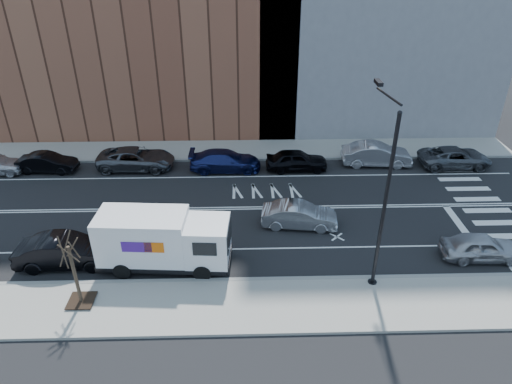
{
  "coord_description": "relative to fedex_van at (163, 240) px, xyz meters",
  "views": [
    {
      "loc": [
        0.76,
        -24.67,
        15.22
      ],
      "look_at": [
        1.42,
        -0.4,
        1.4
      ],
      "focal_mm": 32.0,
      "sensor_mm": 36.0,
      "label": 1
    }
  ],
  "objects": [
    {
      "name": "far_parked_f",
      "position": [
        14.07,
        11.62,
        -0.78
      ],
      "size": [
        5.19,
        2.06,
        1.68
      ],
      "primitive_type": "imported",
      "rotation": [
        0.0,
        0.0,
        1.51
      ],
      "color": "#ACACB1",
      "rests_on": "ground"
    },
    {
      "name": "far_parked_e",
      "position": [
        8.03,
        10.94,
        -0.86
      ],
      "size": [
        4.5,
        1.85,
        1.52
      ],
      "primitive_type": "imported",
      "rotation": [
        0.0,
        0.0,
        1.58
      ],
      "color": "black",
      "rests_on": "ground"
    },
    {
      "name": "sidewalk_far",
      "position": [
        3.48,
        14.4,
        -1.54
      ],
      "size": [
        44.0,
        3.6,
        0.15
      ],
      "primitive_type": "cube",
      "color": "gray",
      "rests_on": "ground"
    },
    {
      "name": "fedex_van",
      "position": [
        0.0,
        0.0,
        0.0
      ],
      "size": [
        6.89,
        2.76,
        3.09
      ],
      "rotation": [
        0.0,
        0.0,
        -0.07
      ],
      "color": "black",
      "rests_on": "ground"
    },
    {
      "name": "curb_near",
      "position": [
        3.48,
        -1.4,
        -1.53
      ],
      "size": [
        44.0,
        0.25,
        0.17
      ],
      "primitive_type": "cube",
      "color": "gray",
      "rests_on": "ground"
    },
    {
      "name": "street_tree",
      "position": [
        -3.52,
        -2.8,
        -0.17
      ],
      "size": [
        1.2,
        1.2,
        3.75
      ],
      "color": "black",
      "rests_on": "ground"
    },
    {
      "name": "curb_far",
      "position": [
        3.48,
        12.6,
        -1.53
      ],
      "size": [
        44.0,
        0.25,
        0.17
      ],
      "primitive_type": "cube",
      "color": "gray",
      "rests_on": "ground"
    },
    {
      "name": "far_parked_d",
      "position": [
        2.8,
        11.04,
        -0.87
      ],
      "size": [
        5.2,
        2.15,
        1.5
      ],
      "primitive_type": "imported",
      "rotation": [
        0.0,
        0.0,
        1.56
      ],
      "color": "navy",
      "rests_on": "ground"
    },
    {
      "name": "far_parked_c",
      "position": [
        -3.76,
        11.5,
        -0.85
      ],
      "size": [
        5.64,
        2.72,
        1.55
      ],
      "primitive_type": "imported",
      "rotation": [
        0.0,
        0.0,
        1.54
      ],
      "color": "#4B4D53",
      "rests_on": "ground"
    },
    {
      "name": "crosswalk",
      "position": [
        19.48,
        5.6,
        -1.62
      ],
      "size": [
        3.0,
        14.0,
        0.01
      ],
      "primitive_type": null,
      "color": "white",
      "rests_on": "ground"
    },
    {
      "name": "streetlight",
      "position": [
        10.48,
        -1.31,
        3.46
      ],
      "size": [
        0.44,
        4.02,
        9.34
      ],
      "color": "black",
      "rests_on": "ground"
    },
    {
      "name": "ground",
      "position": [
        3.48,
        5.6,
        -1.62
      ],
      "size": [
        120.0,
        120.0,
        0.0
      ],
      "primitive_type": "plane",
      "color": "black",
      "rests_on": "ground"
    },
    {
      "name": "near_parked_front",
      "position": [
        16.74,
        0.18,
        -0.9
      ],
      "size": [
        4.26,
        1.84,
        1.43
      ],
      "primitive_type": "imported",
      "rotation": [
        0.0,
        0.0,
        1.54
      ],
      "color": "#B6B6BB",
      "rests_on": "ground"
    },
    {
      "name": "far_parked_g",
      "position": [
        19.86,
        11.18,
        -0.89
      ],
      "size": [
        5.27,
        2.49,
        1.46
      ],
      "primitive_type": "imported",
      "rotation": [
        0.0,
        0.0,
        1.59
      ],
      "color": "#4E5055",
      "rests_on": "ground"
    },
    {
      "name": "driving_sedan",
      "position": [
        7.41,
        3.52,
        -0.89
      ],
      "size": [
        4.6,
        2.07,
        1.46
      ],
      "primitive_type": "imported",
      "rotation": [
        0.0,
        0.0,
        1.45
      ],
      "color": "#A5A6AA",
      "rests_on": "ground"
    },
    {
      "name": "far_parked_b",
      "position": [
        -10.12,
        11.16,
        -0.93
      ],
      "size": [
        4.28,
        1.71,
        1.38
      ],
      "primitive_type": "imported",
      "rotation": [
        0.0,
        0.0,
        1.51
      ],
      "color": "black",
      "rests_on": "ground"
    },
    {
      "name": "road_markings",
      "position": [
        3.48,
        5.6,
        -1.62
      ],
      "size": [
        40.0,
        8.6,
        0.01
      ],
      "primitive_type": null,
      "color": "white",
      "rests_on": "ground"
    },
    {
      "name": "near_parked_rear_a",
      "position": [
        -5.11,
        0.23,
        -0.79
      ],
      "size": [
        5.11,
        1.92,
        1.67
      ],
      "primitive_type": "imported",
      "rotation": [
        0.0,
        0.0,
        1.6
      ],
      "color": "black",
      "rests_on": "ground"
    },
    {
      "name": "sidewalk_near",
      "position": [
        3.48,
        -3.2,
        -1.54
      ],
      "size": [
        44.0,
        3.6,
        0.15
      ],
      "primitive_type": "cube",
      "color": "gray",
      "rests_on": "ground"
    }
  ]
}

